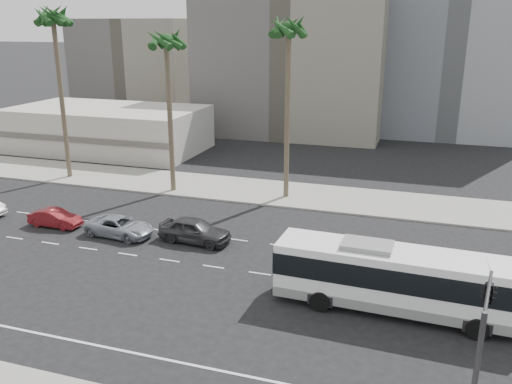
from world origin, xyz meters
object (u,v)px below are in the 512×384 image
at_px(car_b, 120,227).
at_px(palm_mid, 166,44).
at_px(palm_near, 289,32).
at_px(palm_far, 53,21).
at_px(traffic_signal, 487,300).
at_px(city_bus, 397,278).
at_px(car_a, 195,230).
at_px(car_c, 55,218).

bearing_deg(car_b, palm_mid, 10.94).
bearing_deg(car_b, palm_near, -31.73).
relative_size(palm_mid, palm_far, 0.88).
height_order(traffic_signal, palm_near, palm_near).
relative_size(city_bus, palm_far, 0.79).
xyz_separation_m(palm_mid, palm_far, (-11.56, 0.91, 1.80)).
relative_size(traffic_signal, palm_near, 0.41).
height_order(car_a, palm_far, palm_far).
height_order(traffic_signal, palm_mid, palm_mid).
bearing_deg(palm_far, car_a, -31.08).
relative_size(city_bus, traffic_signal, 2.06).
height_order(city_bus, traffic_signal, traffic_signal).
distance_m(car_b, traffic_signal, 25.92).
distance_m(car_b, palm_far, 22.05).
bearing_deg(car_a, palm_mid, 37.61).
height_order(car_c, traffic_signal, traffic_signal).
bearing_deg(palm_near, traffic_signal, -60.46).
xyz_separation_m(city_bus, car_a, (-13.67, 5.23, -1.03)).
bearing_deg(car_c, palm_far, 32.48).
distance_m(palm_near, palm_far, 21.61).
height_order(car_a, traffic_signal, traffic_signal).
bearing_deg(car_c, car_a, -87.17).
bearing_deg(palm_near, car_a, -106.64).
relative_size(car_c, traffic_signal, 0.65).
distance_m(car_c, traffic_signal, 30.86).
relative_size(traffic_signal, palm_mid, 0.43).
xyz_separation_m(traffic_signal, palm_far, (-35.20, 23.62, 9.43)).
xyz_separation_m(car_b, traffic_signal, (22.51, -12.06, 4.41)).
xyz_separation_m(car_b, palm_far, (-12.69, 11.56, 13.83)).
xyz_separation_m(car_b, palm_near, (8.90, 11.97, 12.97)).
bearing_deg(traffic_signal, car_c, 164.71).
distance_m(traffic_signal, palm_far, 43.43).
xyz_separation_m(car_c, palm_near, (14.40, 11.85, 13.00)).
height_order(city_bus, palm_mid, palm_mid).
bearing_deg(city_bus, car_b, 168.57).
relative_size(city_bus, car_c, 3.18).
height_order(car_a, palm_mid, palm_mid).
height_order(car_c, palm_far, palm_far).
xyz_separation_m(car_b, palm_mid, (-1.13, 10.65, 12.03)).
xyz_separation_m(city_bus, car_c, (-24.67, 4.75, -1.23)).
xyz_separation_m(palm_near, palm_mid, (-10.03, -1.31, -0.93)).
xyz_separation_m(city_bus, palm_near, (-10.28, 16.60, 11.77)).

